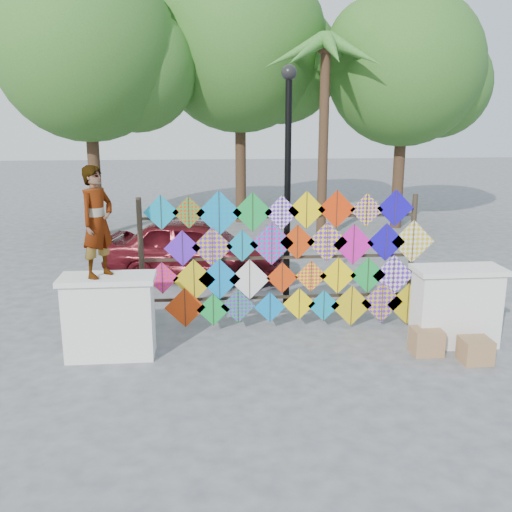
% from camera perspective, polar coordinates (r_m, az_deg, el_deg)
% --- Properties ---
extents(ground, '(80.00, 80.00, 0.00)m').
position_cam_1_polar(ground, '(9.27, 2.91, -8.88)').
color(ground, gray).
rests_on(ground, ground).
extents(parapet_left, '(1.40, 0.65, 1.28)m').
position_cam_1_polar(parapet_left, '(8.89, -14.44, -5.85)').
color(parapet_left, silver).
rests_on(parapet_left, ground).
extents(parapet_right, '(1.40, 0.65, 1.28)m').
position_cam_1_polar(parapet_right, '(9.61, 19.35, -4.71)').
color(parapet_right, silver).
rests_on(parapet_right, ground).
extents(kite_rack, '(4.99, 0.24, 2.41)m').
position_cam_1_polar(kite_rack, '(9.58, 3.32, -0.44)').
color(kite_rack, '#2D2319').
rests_on(kite_rack, ground).
extents(tree_west, '(5.85, 5.20, 8.01)m').
position_cam_1_polar(tree_west, '(17.87, -16.27, 19.14)').
color(tree_west, '#4F3322').
rests_on(tree_west, ground).
extents(tree_mid, '(6.30, 5.60, 8.61)m').
position_cam_1_polar(tree_mid, '(19.66, -1.30, 20.28)').
color(tree_mid, '#4F3322').
rests_on(tree_mid, ground).
extents(tree_east, '(5.40, 4.80, 7.42)m').
position_cam_1_polar(tree_east, '(19.12, 14.89, 17.65)').
color(tree_east, '#4F3322').
rests_on(tree_east, ground).
extents(palm_tree, '(3.62, 3.62, 5.83)m').
position_cam_1_polar(palm_tree, '(16.87, 6.96, 18.44)').
color(palm_tree, '#4F3322').
rests_on(palm_tree, ground).
extents(vendor_woman, '(0.65, 0.71, 1.62)m').
position_cam_1_polar(vendor_woman, '(8.54, -15.59, 3.30)').
color(vendor_woman, '#99999E').
rests_on(vendor_woman, parapet_left).
extents(sedan, '(4.27, 2.41, 1.37)m').
position_cam_1_polar(sedan, '(12.82, -5.97, 0.74)').
color(sedan, '#520E15').
rests_on(sedan, ground).
extents(lamppost, '(0.28, 0.28, 4.46)m').
position_cam_1_polar(lamppost, '(10.61, 3.20, 9.04)').
color(lamppost, black).
rests_on(lamppost, ground).
extents(cardboard_box_near, '(0.45, 0.40, 0.40)m').
position_cam_1_polar(cardboard_box_near, '(9.26, 16.66, -8.17)').
color(cardboard_box_near, '#9B754B').
rests_on(cardboard_box_near, ground).
extents(cardboard_box_far, '(0.43, 0.40, 0.37)m').
position_cam_1_polar(cardboard_box_far, '(9.20, 21.08, -8.80)').
color(cardboard_box_far, '#9B754B').
rests_on(cardboard_box_far, ground).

